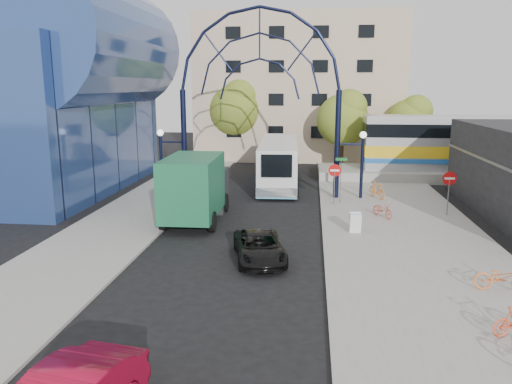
# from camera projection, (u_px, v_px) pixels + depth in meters

# --- Properties ---
(ground) EXTENTS (120.00, 120.00, 0.00)m
(ground) POSITION_uv_depth(u_px,v_px,m) (222.00, 275.00, 19.47)
(ground) COLOR black
(ground) RESTS_ON ground
(sidewalk_east) EXTENTS (8.00, 56.00, 0.12)m
(sidewalk_east) POSITION_uv_depth(u_px,v_px,m) (413.00, 248.00, 22.48)
(sidewalk_east) COLOR gray
(sidewalk_east) RESTS_ON ground
(plaza_west) EXTENTS (5.00, 50.00, 0.12)m
(plaza_west) POSITION_uv_depth(u_px,v_px,m) (120.00, 226.00, 26.00)
(plaza_west) COLOR gray
(plaza_west) RESTS_ON ground
(gateway_arch) EXTENTS (13.64, 0.44, 12.10)m
(gateway_arch) POSITION_uv_depth(u_px,v_px,m) (260.00, 64.00, 31.31)
(gateway_arch) COLOR black
(gateway_arch) RESTS_ON ground
(stop_sign) EXTENTS (0.80, 0.07, 2.50)m
(stop_sign) POSITION_uv_depth(u_px,v_px,m) (335.00, 174.00, 30.20)
(stop_sign) COLOR slate
(stop_sign) RESTS_ON sidewalk_east
(do_not_enter_sign) EXTENTS (0.76, 0.07, 2.48)m
(do_not_enter_sign) POSITION_uv_depth(u_px,v_px,m) (449.00, 183.00, 27.59)
(do_not_enter_sign) COLOR slate
(do_not_enter_sign) RESTS_ON sidewalk_east
(street_name_sign) EXTENTS (0.70, 0.70, 2.80)m
(street_name_sign) POSITION_uv_depth(u_px,v_px,m) (341.00, 170.00, 30.72)
(street_name_sign) COLOR slate
(street_name_sign) RESTS_ON sidewalk_east
(sandwich_board) EXTENTS (0.55, 0.61, 0.99)m
(sandwich_board) POSITION_uv_depth(u_px,v_px,m) (356.00, 220.00, 24.52)
(sandwich_board) COLOR white
(sandwich_board) RESTS_ON sidewalk_east
(transit_hall) EXTENTS (16.50, 18.00, 14.50)m
(transit_hall) POSITION_uv_depth(u_px,v_px,m) (40.00, 94.00, 34.32)
(transit_hall) COLOR navy
(transit_hall) RESTS_ON ground
(apartment_block) EXTENTS (20.00, 12.10, 14.00)m
(apartment_block) POSITION_uv_depth(u_px,v_px,m) (300.00, 88.00, 51.80)
(apartment_block) COLOR #CBAA8D
(apartment_block) RESTS_ON ground
(tree_north_a) EXTENTS (4.48, 4.48, 7.00)m
(tree_north_a) POSITION_uv_depth(u_px,v_px,m) (344.00, 117.00, 43.06)
(tree_north_a) COLOR #382314
(tree_north_a) RESTS_ON ground
(tree_north_b) EXTENTS (5.12, 5.12, 8.00)m
(tree_north_b) POSITION_uv_depth(u_px,v_px,m) (237.00, 107.00, 47.89)
(tree_north_b) COLOR #382314
(tree_north_b) RESTS_ON ground
(tree_north_c) EXTENTS (4.16, 4.16, 6.50)m
(tree_north_c) POSITION_uv_depth(u_px,v_px,m) (411.00, 120.00, 44.42)
(tree_north_c) COLOR #382314
(tree_north_c) RESTS_ON ground
(city_bus) EXTENTS (3.23, 12.01, 3.27)m
(city_bus) POSITION_uv_depth(u_px,v_px,m) (279.00, 162.00, 37.02)
(city_bus) COLOR silver
(city_bus) RESTS_ON ground
(green_truck) EXTENTS (2.91, 7.22, 3.61)m
(green_truck) POSITION_uv_depth(u_px,v_px,m) (196.00, 188.00, 27.13)
(green_truck) COLOR black
(green_truck) RESTS_ON ground
(black_suv) EXTENTS (2.84, 4.57, 1.18)m
(black_suv) POSITION_uv_depth(u_px,v_px,m) (259.00, 247.00, 20.94)
(black_suv) COLOR black
(black_suv) RESTS_ON ground
(bike_near_a) EXTENTS (1.30, 1.67, 0.84)m
(bike_near_a) POSITION_uv_depth(u_px,v_px,m) (383.00, 210.00, 27.48)
(bike_near_a) COLOR #CA3F28
(bike_near_a) RESTS_ON sidewalk_east
(bike_near_b) EXTENTS (1.23, 1.85, 1.08)m
(bike_near_b) POSITION_uv_depth(u_px,v_px,m) (377.00, 190.00, 32.12)
(bike_near_b) COLOR orange
(bike_near_b) RESTS_ON sidewalk_east
(bike_far_a) EXTENTS (1.94, 0.81, 0.99)m
(bike_far_a) POSITION_uv_depth(u_px,v_px,m) (502.00, 277.00, 17.55)
(bike_far_a) COLOR orange
(bike_far_a) RESTS_ON sidewalk_east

